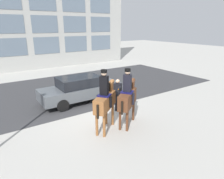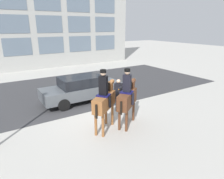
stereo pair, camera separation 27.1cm
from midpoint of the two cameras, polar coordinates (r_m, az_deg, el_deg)
The scene contains 6 objects.
ground_plane at distance 10.06m, azimuth -4.90°, elevation -7.12°, with size 80.00×80.00×0.00m, color #B2AFA8.
road_surface at distance 14.14m, azimuth -14.41°, elevation -0.20°, with size 21.82×8.50×0.01m.
mounted_horse_lead at distance 8.14m, azimuth -2.90°, elevation -2.94°, with size 1.65×1.38×2.62m.
mounted_horse_companion at distance 8.60m, azimuth 3.60°, elevation -2.13°, with size 1.71×1.38×2.56m.
pedestrian_bystander at distance 10.06m, azimuth 0.91°, elevation -0.92°, with size 0.66×0.83×1.69m.
street_car_near_lane at distance 11.63m, azimuth -9.55°, elevation 0.23°, with size 4.70×1.77×1.48m.
Camera 1 is at (-4.52, -7.94, 4.21)m, focal length 32.00 mm.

